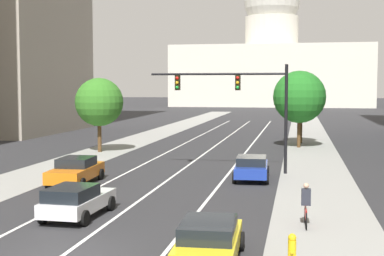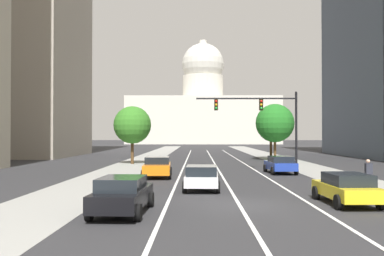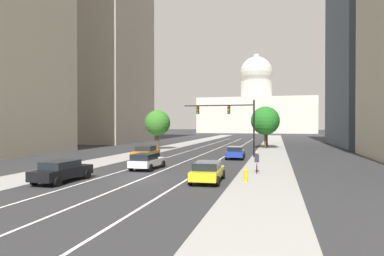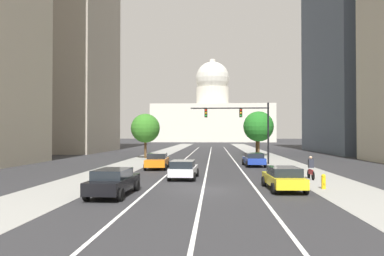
{
  "view_description": "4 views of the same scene",
  "coord_description": "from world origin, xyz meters",
  "px_view_note": "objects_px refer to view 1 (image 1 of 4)",
  "views": [
    {
      "loc": [
        7.44,
        -16.42,
        5.51
      ],
      "look_at": [
        0.83,
        17.92,
        2.84
      ],
      "focal_mm": 51.98,
      "sensor_mm": 36.0,
      "label": 1
    },
    {
      "loc": [
        -1.83,
        -19.49,
        3.09
      ],
      "look_at": [
        -2.43,
        27.04,
        3.82
      ],
      "focal_mm": 41.23,
      "sensor_mm": 36.0,
      "label": 2
    },
    {
      "loc": [
        9.34,
        -21.83,
        3.91
      ],
      "look_at": [
        -0.63,
        17.15,
        3.47
      ],
      "focal_mm": 31.12,
      "sensor_mm": 36.0,
      "label": 3
    },
    {
      "loc": [
        0.66,
        -21.15,
        3.33
      ],
      "look_at": [
        -2.12,
        23.63,
        4.11
      ],
      "focal_mm": 33.17,
      "sensor_mm": 36.0,
      "label": 4
    }
  ],
  "objects_px": {
    "street_tree_mid_left": "(99,102)",
    "cyclist": "(306,205)",
    "capitol_building": "(271,63)",
    "street_tree_near_right": "(299,97)",
    "car_orange": "(76,170)",
    "fire_hydrant": "(292,248)",
    "car_yellow": "(209,240)",
    "car_white": "(76,200)",
    "street_tree_mid_right": "(301,100)",
    "car_blue": "(252,167)",
    "traffic_signal_mast": "(242,95)"
  },
  "relations": [
    {
      "from": "fire_hydrant",
      "to": "street_tree_near_right",
      "type": "xyz_separation_m",
      "value": [
        0.19,
        32.92,
        4.04
      ]
    },
    {
      "from": "fire_hydrant",
      "to": "street_tree_mid_left",
      "type": "distance_m",
      "value": 31.11
    },
    {
      "from": "cyclist",
      "to": "car_blue",
      "type": "bearing_deg",
      "value": 14.22
    },
    {
      "from": "car_yellow",
      "to": "car_blue",
      "type": "xyz_separation_m",
      "value": [
        0.0,
        15.65,
        0.01
      ]
    },
    {
      "from": "car_yellow",
      "to": "traffic_signal_mast",
      "type": "xyz_separation_m",
      "value": [
        -0.86,
        18.36,
        4.15
      ]
    },
    {
      "from": "car_blue",
      "to": "car_white",
      "type": "bearing_deg",
      "value": 146.75
    },
    {
      "from": "capitol_building",
      "to": "car_yellow",
      "type": "distance_m",
      "value": 135.59
    },
    {
      "from": "street_tree_mid_left",
      "to": "cyclist",
      "type": "bearing_deg",
      "value": -52.8
    },
    {
      "from": "car_white",
      "to": "street_tree_near_right",
      "type": "distance_m",
      "value": 30.34
    },
    {
      "from": "car_blue",
      "to": "street_tree_mid_right",
      "type": "relative_size",
      "value": 0.74
    },
    {
      "from": "traffic_signal_mast",
      "to": "street_tree_near_right",
      "type": "distance_m",
      "value": 15.62
    },
    {
      "from": "fire_hydrant",
      "to": "car_orange",
      "type": "bearing_deg",
      "value": 135.7
    },
    {
      "from": "cyclist",
      "to": "car_orange",
      "type": "bearing_deg",
      "value": 58.31
    },
    {
      "from": "capitol_building",
      "to": "street_tree_mid_right",
      "type": "distance_m",
      "value": 98.19
    },
    {
      "from": "car_orange",
      "to": "fire_hydrant",
      "type": "xyz_separation_m",
      "value": [
        12.08,
        -11.79,
        -0.31
      ]
    },
    {
      "from": "street_tree_mid_right",
      "to": "capitol_building",
      "type": "bearing_deg",
      "value": 94.48
    },
    {
      "from": "car_white",
      "to": "traffic_signal_mast",
      "type": "bearing_deg",
      "value": -20.34
    },
    {
      "from": "cyclist",
      "to": "street_tree_mid_left",
      "type": "bearing_deg",
      "value": 35.44
    },
    {
      "from": "car_orange",
      "to": "traffic_signal_mast",
      "type": "distance_m",
      "value": 11.3
    },
    {
      "from": "capitol_building",
      "to": "street_tree_mid_right",
      "type": "height_order",
      "value": "capitol_building"
    },
    {
      "from": "car_blue",
      "to": "cyclist",
      "type": "height_order",
      "value": "cyclist"
    },
    {
      "from": "fire_hydrant",
      "to": "street_tree_near_right",
      "type": "height_order",
      "value": "street_tree_near_right"
    },
    {
      "from": "fire_hydrant",
      "to": "street_tree_near_right",
      "type": "relative_size",
      "value": 0.13
    },
    {
      "from": "car_yellow",
      "to": "car_white",
      "type": "xyz_separation_m",
      "value": [
        -6.38,
        4.87,
        0.01
      ]
    },
    {
      "from": "cyclist",
      "to": "street_tree_near_right",
      "type": "bearing_deg",
      "value": -1.2
    },
    {
      "from": "car_orange",
      "to": "street_tree_near_right",
      "type": "bearing_deg",
      "value": -32.85
    },
    {
      "from": "traffic_signal_mast",
      "to": "fire_hydrant",
      "type": "distance_m",
      "value": 18.57
    },
    {
      "from": "car_yellow",
      "to": "car_white",
      "type": "relative_size",
      "value": 1.05
    },
    {
      "from": "traffic_signal_mast",
      "to": "cyclist",
      "type": "height_order",
      "value": "traffic_signal_mast"
    },
    {
      "from": "traffic_signal_mast",
      "to": "car_orange",
      "type": "bearing_deg",
      "value": -145.77
    },
    {
      "from": "traffic_signal_mast",
      "to": "street_tree_mid_left",
      "type": "distance_m",
      "value": 15.39
    },
    {
      "from": "capitol_building",
      "to": "car_white",
      "type": "distance_m",
      "value": 130.66
    },
    {
      "from": "street_tree_near_right",
      "to": "street_tree_mid_right",
      "type": "height_order",
      "value": "street_tree_near_right"
    },
    {
      "from": "traffic_signal_mast",
      "to": "cyclist",
      "type": "relative_size",
      "value": 5.08
    },
    {
      "from": "car_white",
      "to": "cyclist",
      "type": "distance_m",
      "value": 9.38
    },
    {
      "from": "car_orange",
      "to": "street_tree_mid_right",
      "type": "height_order",
      "value": "street_tree_mid_right"
    },
    {
      "from": "street_tree_mid_right",
      "to": "fire_hydrant",
      "type": "bearing_deg",
      "value": -90.55
    },
    {
      "from": "traffic_signal_mast",
      "to": "fire_hydrant",
      "type": "height_order",
      "value": "traffic_signal_mast"
    },
    {
      "from": "cyclist",
      "to": "street_tree_mid_right",
      "type": "xyz_separation_m",
      "value": [
        -0.12,
        32.25,
        3.24
      ]
    },
    {
      "from": "capitol_building",
      "to": "street_tree_near_right",
      "type": "xyz_separation_m",
      "value": [
        7.49,
        -101.5,
        -7.11
      ]
    },
    {
      "from": "capitol_building",
      "to": "street_tree_mid_left",
      "type": "height_order",
      "value": "capitol_building"
    },
    {
      "from": "car_blue",
      "to": "traffic_signal_mast",
      "type": "bearing_deg",
      "value": 15.01
    },
    {
      "from": "car_white",
      "to": "street_tree_near_right",
      "type": "height_order",
      "value": "street_tree_near_right"
    },
    {
      "from": "car_blue",
      "to": "street_tree_near_right",
      "type": "height_order",
      "value": "street_tree_near_right"
    },
    {
      "from": "car_yellow",
      "to": "car_orange",
      "type": "height_order",
      "value": "car_orange"
    },
    {
      "from": "car_orange",
      "to": "car_white",
      "type": "height_order",
      "value": "car_orange"
    },
    {
      "from": "capitol_building",
      "to": "street_tree_near_right",
      "type": "height_order",
      "value": "capitol_building"
    },
    {
      "from": "car_white",
      "to": "street_tree_mid_left",
      "type": "distance_m",
      "value": 23.54
    },
    {
      "from": "fire_hydrant",
      "to": "street_tree_mid_right",
      "type": "height_order",
      "value": "street_tree_mid_right"
    },
    {
      "from": "street_tree_near_right",
      "to": "capitol_building",
      "type": "bearing_deg",
      "value": 94.22
    }
  ]
}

